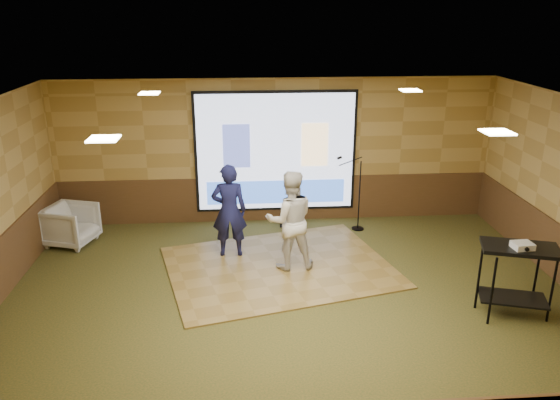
{
  "coord_description": "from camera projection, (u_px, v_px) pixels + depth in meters",
  "views": [
    {
      "loc": [
        -0.73,
        -7.41,
        4.32
      ],
      "look_at": [
        -0.09,
        1.07,
        1.3
      ],
      "focal_mm": 35.0,
      "sensor_mm": 36.0,
      "label": 1
    }
  ],
  "objects": [
    {
      "name": "wainscot_back",
      "position": [
        276.0,
        199.0,
        11.57
      ],
      "size": [
        9.0,
        0.04,
        0.95
      ],
      "primitive_type": "cube",
      "color": "#4F351A",
      "rests_on": "ground"
    },
    {
      "name": "ground",
      "position": [
        291.0,
        302.0,
        8.46
      ],
      "size": [
        9.0,
        9.0,
        0.0
      ],
      "primitive_type": "plane",
      "color": "#293518",
      "rests_on": "ground"
    },
    {
      "name": "player_left",
      "position": [
        229.0,
        211.0,
        9.73
      ],
      "size": [
        0.63,
        0.42,
        1.71
      ],
      "primitive_type": "imported",
      "rotation": [
        0.0,
        0.0,
        3.15
      ],
      "color": "#161845",
      "rests_on": "dance_floor"
    },
    {
      "name": "dance_floor",
      "position": [
        279.0,
        267.0,
        9.56
      ],
      "size": [
        4.36,
        3.71,
        0.03
      ],
      "primitive_type": "cube",
      "rotation": [
        0.0,
        0.0,
        0.25
      ],
      "color": "olive",
      "rests_on": "ground"
    },
    {
      "name": "projector_screen",
      "position": [
        276.0,
        153.0,
        11.19
      ],
      "size": [
        3.32,
        0.06,
        2.52
      ],
      "color": "black",
      "rests_on": "room_shell"
    },
    {
      "name": "player_right",
      "position": [
        290.0,
        220.0,
        9.26
      ],
      "size": [
        0.89,
        0.72,
        1.74
      ],
      "primitive_type": "imported",
      "rotation": [
        0.0,
        0.0,
        3.22
      ],
      "color": "silver",
      "rests_on": "dance_floor"
    },
    {
      "name": "banquet_chair",
      "position": [
        71.0,
        225.0,
        10.4
      ],
      "size": [
        1.06,
        1.04,
        0.77
      ],
      "primitive_type": "imported",
      "rotation": [
        0.0,
        0.0,
        1.26
      ],
      "color": "gray",
      "rests_on": "ground"
    },
    {
      "name": "av_table",
      "position": [
        518.0,
        266.0,
        7.84
      ],
      "size": [
        1.05,
        0.55,
        1.11
      ],
      "rotation": [
        0.0,
        0.0,
        -0.3
      ],
      "color": "black",
      "rests_on": "ground"
    },
    {
      "name": "duffel_bag",
      "position": [
        292.0,
        220.0,
        11.34
      ],
      "size": [
        0.52,
        0.42,
        0.28
      ],
      "primitive_type": "cube",
      "rotation": [
        0.0,
        0.0,
        -0.33
      ],
      "color": "black",
      "rests_on": "ground"
    },
    {
      "name": "downlight_nw",
      "position": [
        149.0,
        93.0,
        9.0
      ],
      "size": [
        0.32,
        0.32,
        0.02
      ],
      "primitive_type": "cube",
      "color": "beige",
      "rests_on": "room_shell"
    },
    {
      "name": "room_shell",
      "position": [
        292.0,
        172.0,
        7.76
      ],
      "size": [
        9.04,
        7.04,
        3.02
      ],
      "color": "tan",
      "rests_on": "ground"
    },
    {
      "name": "downlight_ne",
      "position": [
        410.0,
        90.0,
        9.31
      ],
      "size": [
        0.32,
        0.32,
        0.02
      ],
      "primitive_type": "cube",
      "color": "beige",
      "rests_on": "room_shell"
    },
    {
      "name": "downlight_sw",
      "position": [
        104.0,
        139.0,
        5.9
      ],
      "size": [
        0.32,
        0.32,
        0.02
      ],
      "primitive_type": "cube",
      "color": "beige",
      "rests_on": "room_shell"
    },
    {
      "name": "projector",
      "position": [
        523.0,
        246.0,
        7.65
      ],
      "size": [
        0.29,
        0.25,
        0.09
      ],
      "primitive_type": "cube",
      "rotation": [
        0.0,
        0.0,
        0.08
      ],
      "color": "silver",
      "rests_on": "av_table"
    },
    {
      "name": "downlight_se",
      "position": [
        497.0,
        132.0,
        6.21
      ],
      "size": [
        0.32,
        0.32,
        0.02
      ],
      "primitive_type": "cube",
      "color": "beige",
      "rests_on": "room_shell"
    },
    {
      "name": "mic_stand",
      "position": [
        356.0,
        206.0,
        11.06
      ],
      "size": [
        0.61,
        0.25,
        1.56
      ],
      "rotation": [
        0.0,
        0.0,
        0.15
      ],
      "color": "black",
      "rests_on": "ground"
    }
  ]
}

